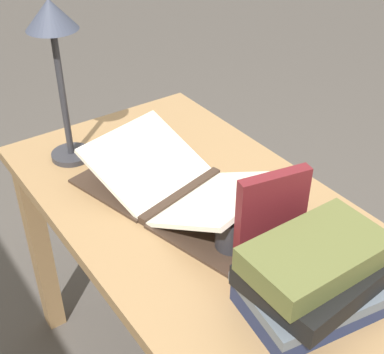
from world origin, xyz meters
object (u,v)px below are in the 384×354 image
at_px(open_book, 181,187).
at_px(book_stack_tall, 312,278).
at_px(coffee_mug, 233,233).
at_px(reading_lamp, 54,40).
at_px(book_standing_upright, 271,219).

distance_m(open_book, book_stack_tall, 0.45).
bearing_deg(open_book, coffee_mug, 163.33).
bearing_deg(reading_lamp, book_stack_tall, -169.45).
bearing_deg(coffee_mug, open_book, -2.80).
bearing_deg(reading_lamp, book_standing_upright, -164.59).
bearing_deg(open_book, reading_lamp, 9.42).
distance_m(book_stack_tall, reading_lamp, 0.85).
relative_size(open_book, reading_lamp, 1.34).
height_order(book_standing_upright, reading_lamp, reading_lamp).
height_order(open_book, reading_lamp, reading_lamp).
relative_size(reading_lamp, coffee_mug, 4.90).
bearing_deg(book_stack_tall, reading_lamp, 10.55).
height_order(book_stack_tall, book_standing_upright, book_standing_upright).
bearing_deg(book_standing_upright, coffee_mug, 39.44).
relative_size(book_stack_tall, coffee_mug, 3.07).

